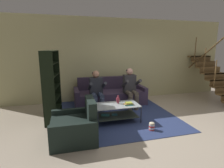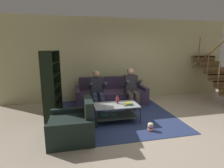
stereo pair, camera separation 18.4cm
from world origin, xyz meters
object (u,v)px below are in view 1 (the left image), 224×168
(coffee_table, at_px, (116,110))
(bookshelf, at_px, (50,91))
(couch, at_px, (110,95))
(vase, at_px, (118,100))
(popcorn_tub, at_px, (152,126))
(armchair, at_px, (75,127))
(person_seated_right, at_px, (130,87))
(person_seated_left, at_px, (97,89))
(book_stack, at_px, (129,104))

(coffee_table, height_order, bookshelf, bookshelf)
(coffee_table, bearing_deg, couch, 82.64)
(couch, relative_size, vase, 11.00)
(bookshelf, relative_size, popcorn_tub, 9.22)
(armchair, distance_m, popcorn_tub, 1.73)
(person_seated_right, relative_size, vase, 5.85)
(coffee_table, bearing_deg, popcorn_tub, -47.40)
(couch, bearing_deg, coffee_table, -97.36)
(coffee_table, distance_m, vase, 0.27)
(couch, relative_size, armchair, 2.48)
(person_seated_left, xyz_separation_m, vase, (0.41, -0.84, -0.11))
(coffee_table, bearing_deg, bookshelf, 164.01)
(person_seated_right, xyz_separation_m, bookshelf, (-2.34, -0.46, 0.11))
(person_seated_left, relative_size, vase, 5.66)
(person_seated_left, height_order, coffee_table, person_seated_left)
(vase, bearing_deg, popcorn_tub, -53.27)
(coffee_table, bearing_deg, armchair, -148.68)
(vase, distance_m, book_stack, 0.30)
(person_seated_right, height_order, vase, person_seated_right)
(person_seated_right, bearing_deg, couch, 134.82)
(person_seated_left, distance_m, armchair, 1.78)
(person_seated_left, height_order, vase, person_seated_left)
(vase, relative_size, book_stack, 0.86)
(popcorn_tub, bearing_deg, book_stack, 120.21)
(couch, xyz_separation_m, armchair, (-1.27, -2.12, -0.02))
(person_seated_left, height_order, person_seated_right, person_seated_right)
(bookshelf, distance_m, popcorn_tub, 2.64)
(person_seated_left, xyz_separation_m, armchair, (-0.73, -1.58, -0.39))
(vase, xyz_separation_m, bookshelf, (-1.68, 0.38, 0.25))
(book_stack, distance_m, bookshelf, 2.02)
(couch, bearing_deg, bookshelf, -151.03)
(book_stack, xyz_separation_m, popcorn_tub, (0.35, -0.61, -0.38))
(armchair, bearing_deg, vase, 32.87)
(person_seated_left, bearing_deg, person_seated_right, 0.20)
(vase, bearing_deg, couch, 84.74)
(couch, distance_m, bookshelf, 2.12)
(book_stack, relative_size, armchair, 0.26)
(book_stack, bearing_deg, person_seated_right, 67.02)
(person_seated_right, bearing_deg, coffee_table, -128.16)
(vase, bearing_deg, bookshelf, 167.16)
(person_seated_right, relative_size, bookshelf, 0.69)
(couch, bearing_deg, person_seated_right, -45.18)
(person_seated_right, distance_m, bookshelf, 2.39)
(person_seated_left, relative_size, bookshelf, 0.67)
(coffee_table, xyz_separation_m, vase, (0.06, 0.08, 0.25))
(popcorn_tub, bearing_deg, coffee_table, 132.60)
(bookshelf, bearing_deg, armchair, -64.23)
(person_seated_right, bearing_deg, popcorn_tub, -92.77)
(couch, height_order, person_seated_left, person_seated_left)
(book_stack, xyz_separation_m, bookshelf, (-1.91, 0.56, 0.32))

